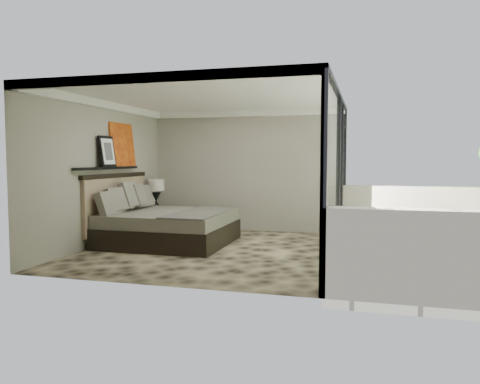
% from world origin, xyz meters
% --- Properties ---
extents(floor, '(5.00, 5.00, 0.00)m').
position_xyz_m(floor, '(0.00, 0.00, 0.00)').
color(floor, black).
rests_on(floor, ground).
extents(ceiling, '(4.50, 5.00, 0.02)m').
position_xyz_m(ceiling, '(0.00, 0.00, 2.79)').
color(ceiling, silver).
rests_on(ceiling, back_wall).
extents(back_wall, '(4.50, 0.02, 2.80)m').
position_xyz_m(back_wall, '(0.00, 2.49, 1.40)').
color(back_wall, gray).
rests_on(back_wall, floor).
extents(left_wall, '(0.02, 5.00, 2.80)m').
position_xyz_m(left_wall, '(-2.24, 0.00, 1.40)').
color(left_wall, gray).
rests_on(left_wall, floor).
extents(glass_wall, '(0.08, 5.00, 2.80)m').
position_xyz_m(glass_wall, '(2.25, 0.00, 1.40)').
color(glass_wall, white).
rests_on(glass_wall, floor).
extents(terrace_slab, '(3.00, 5.00, 0.12)m').
position_xyz_m(terrace_slab, '(3.75, 0.00, -0.06)').
color(terrace_slab, beige).
rests_on(terrace_slab, ground).
extents(picture_ledge, '(0.12, 2.20, 0.05)m').
position_xyz_m(picture_ledge, '(-2.18, 0.10, 1.50)').
color(picture_ledge, black).
rests_on(picture_ledge, left_wall).
extents(bed, '(2.38, 2.30, 1.32)m').
position_xyz_m(bed, '(-1.13, 0.41, 0.38)').
color(bed, black).
rests_on(bed, floor).
extents(nightstand, '(0.70, 0.70, 0.54)m').
position_xyz_m(nightstand, '(-1.97, 1.81, 0.27)').
color(nightstand, black).
rests_on(nightstand, floor).
extents(table_lamp, '(0.38, 0.38, 0.69)m').
position_xyz_m(table_lamp, '(-1.97, 1.82, 0.96)').
color(table_lamp, black).
rests_on(table_lamp, nightstand).
extents(abstract_canvas, '(0.13, 0.90, 0.90)m').
position_xyz_m(abstract_canvas, '(-2.19, 0.71, 1.97)').
color(abstract_canvas, '#C13D10').
rests_on(abstract_canvas, picture_ledge).
extents(framed_print, '(0.11, 0.50, 0.60)m').
position_xyz_m(framed_print, '(-2.14, 0.02, 1.82)').
color(framed_print, black).
rests_on(framed_print, picture_ledge).
extents(ottoman, '(0.52, 0.52, 0.45)m').
position_xyz_m(ottoman, '(3.92, 1.40, 0.23)').
color(ottoman, white).
rests_on(ottoman, terrace_slab).
extents(lounger, '(0.95, 1.63, 0.61)m').
position_xyz_m(lounger, '(2.83, 0.56, 0.19)').
color(lounger, silver).
rests_on(lounger, terrace_slab).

